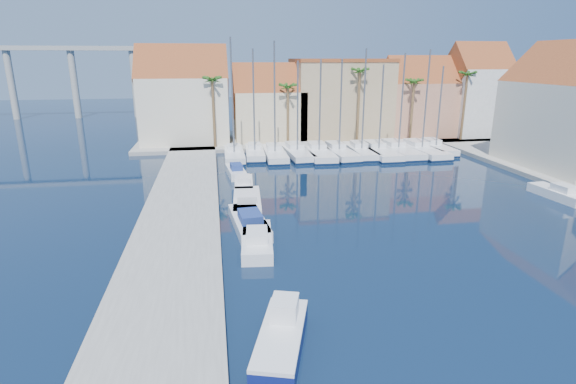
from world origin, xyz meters
name	(u,v)px	position (x,y,z in m)	size (l,w,h in m)	color
ground	(347,310)	(0.00, 0.00, 0.00)	(260.00, 260.00, 0.00)	black
quay_west	(179,222)	(-9.00, 13.50, 0.25)	(6.00, 77.00, 0.50)	gray
shore_north	(320,138)	(10.00, 48.00, 0.25)	(54.00, 16.00, 0.50)	gray
fishing_boat	(282,336)	(-3.64, -2.47, 0.62)	(3.26, 5.61, 1.86)	navy
motorboat_west_0	(257,240)	(-3.62, 8.49, 0.51)	(2.48, 6.20, 1.40)	white
motorboat_west_1	(249,221)	(-3.85, 12.15, 0.51)	(2.77, 6.96, 1.40)	white
motorboat_west_2	(247,201)	(-3.61, 17.07, 0.51)	(2.71, 7.14, 1.40)	white
motorboat_west_3	(244,184)	(-3.51, 22.48, 0.51)	(2.02, 5.37, 1.40)	white
motorboat_west_4	(236,171)	(-3.97, 27.76, 0.51)	(2.09, 5.27, 1.40)	white
motorboat_east_1	(559,193)	(24.01, 14.86, 0.51)	(2.21, 5.62, 1.40)	white
sailboat_0	(234,154)	(-3.73, 36.15, 0.63)	(2.50, 9.05, 14.40)	white
sailboat_1	(255,152)	(-1.10, 36.94, 0.62)	(2.73, 8.73, 13.15)	white
sailboat_2	(275,153)	(1.29, 35.78, 0.61)	(2.77, 9.63, 13.99)	white
sailboat_3	(296,152)	(4.15, 36.35, 0.57)	(3.31, 10.39, 11.78)	white
sailboat_4	(318,152)	(6.91, 35.90, 0.57)	(3.34, 11.08, 11.95)	white
sailboat_5	(338,152)	(9.45, 35.82, 0.57)	(3.42, 10.45, 12.00)	white
sailboat_6	(360,151)	(12.49, 35.81, 0.60)	(2.91, 9.72, 13.19)	white
sailboat_7	(377,151)	(14.61, 35.53, 0.56)	(3.01, 11.20, 11.33)	white
sailboat_8	(396,149)	(17.41, 35.89, 0.57)	(3.49, 11.41, 12.66)	white
sailboat_9	(419,149)	(20.45, 35.49, 0.57)	(3.63, 11.43, 13.09)	white
sailboat_10	(434,147)	(22.96, 36.42, 0.58)	(2.52, 9.27, 11.12)	white
building_0	(184,99)	(-10.00, 47.00, 6.52)	(12.30, 9.00, 13.50)	beige
building_1	(269,106)	(2.00, 47.00, 5.30)	(10.30, 8.00, 11.00)	beige
building_2	(340,98)	(13.00, 48.00, 6.26)	(14.20, 10.20, 11.50)	tan
building_3	(417,100)	(25.00, 47.00, 5.86)	(10.30, 8.00, 12.00)	tan
building_4	(475,93)	(34.00, 46.00, 6.97)	(8.30, 8.00, 14.00)	silver
building_6	(572,112)	(32.00, 24.00, 6.52)	(9.00, 14.30, 13.50)	beige
palm_0	(212,82)	(-6.00, 42.00, 9.08)	(2.60, 2.60, 10.15)	brown
palm_1	(288,89)	(4.00, 42.00, 8.14)	(2.60, 2.60, 9.15)	brown
palm_2	(360,74)	(14.00, 42.00, 10.02)	(2.60, 2.60, 11.15)	brown
palm_3	(414,84)	(22.00, 42.00, 8.61)	(2.60, 2.60, 9.65)	brown
palm_4	(467,76)	(30.00, 42.00, 9.55)	(2.60, 2.60, 10.65)	brown
viaduct	(46,68)	(-39.07, 82.00, 10.25)	(48.00, 2.20, 14.45)	#9E9E99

